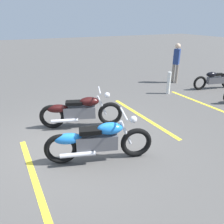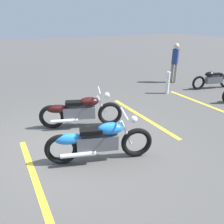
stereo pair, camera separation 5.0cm
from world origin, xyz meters
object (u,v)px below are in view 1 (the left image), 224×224
(motorcycle_bright_foreground, at_px, (97,141))
(bollard_post, at_px, (169,83))
(motorcycle_row_right, at_px, (216,79))
(bystander_near_row, at_px, (176,61))
(motorcycle_dark_foreground, at_px, (79,111))

(motorcycle_bright_foreground, bearing_deg, bollard_post, 51.15)
(motorcycle_bright_foreground, xyz_separation_m, motorcycle_row_right, (6.40, 2.60, -0.07))
(bollard_post, bearing_deg, bystander_near_row, 42.22)
(motorcycle_bright_foreground, height_order, motorcycle_dark_foreground, same)
(motorcycle_dark_foreground, bearing_deg, bystander_near_row, 42.95)
(motorcycle_row_right, height_order, bystander_near_row, bystander_near_row)
(motorcycle_row_right, relative_size, bollard_post, 2.21)
(motorcycle_row_right, distance_m, bollard_post, 2.23)
(bollard_post, bearing_deg, motorcycle_dark_foreground, -162.58)
(motorcycle_dark_foreground, xyz_separation_m, bystander_near_row, (5.33, 2.45, 0.51))
(motorcycle_row_right, relative_size, bystander_near_row, 1.09)
(motorcycle_row_right, xyz_separation_m, bollard_post, (-2.21, 0.31, 0.03))
(bystander_near_row, relative_size, bollard_post, 2.03)
(motorcycle_dark_foreground, xyz_separation_m, bollard_post, (4.03, 1.26, -0.03))
(motorcycle_bright_foreground, relative_size, bystander_near_row, 1.24)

